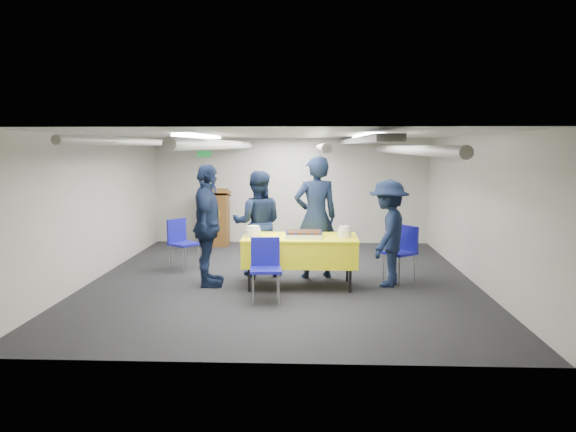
% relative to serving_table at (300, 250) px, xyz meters
% --- Properties ---
extents(ground, '(7.00, 7.00, 0.00)m').
position_rel_serving_table_xyz_m(ground, '(-0.29, 0.43, -0.56)').
color(ground, black).
rests_on(ground, ground).
extents(room_shell, '(6.00, 7.00, 2.30)m').
position_rel_serving_table_xyz_m(room_shell, '(-0.19, 0.84, 1.25)').
color(room_shell, beige).
rests_on(room_shell, ground).
extents(serving_table, '(1.72, 0.92, 0.77)m').
position_rel_serving_table_xyz_m(serving_table, '(0.00, 0.00, 0.00)').
color(serving_table, black).
rests_on(serving_table, ground).
extents(sheet_cake, '(0.55, 0.43, 0.10)m').
position_rel_serving_table_xyz_m(sheet_cake, '(0.06, -0.07, 0.26)').
color(sheet_cake, white).
rests_on(sheet_cake, serving_table).
extents(plate_stack_left, '(0.23, 0.23, 0.16)m').
position_rel_serving_table_xyz_m(plate_stack_left, '(-0.71, -0.05, 0.29)').
color(plate_stack_left, white).
rests_on(plate_stack_left, serving_table).
extents(plate_stack_right, '(0.21, 0.21, 0.17)m').
position_rel_serving_table_xyz_m(plate_stack_right, '(0.66, -0.05, 0.29)').
color(plate_stack_right, white).
rests_on(plate_stack_right, serving_table).
extents(podium, '(0.62, 0.53, 1.25)m').
position_rel_serving_table_xyz_m(podium, '(-1.89, 3.48, 0.05)').
color(podium, brown).
rests_on(podium, ground).
extents(chair_near, '(0.46, 0.46, 0.87)m').
position_rel_serving_table_xyz_m(chair_near, '(-0.46, -0.81, -0.03)').
color(chair_near, gray).
rests_on(chair_near, ground).
extents(chair_right, '(0.59, 0.59, 0.87)m').
position_rel_serving_table_xyz_m(chair_right, '(1.62, 0.47, -0.03)').
color(chair_right, gray).
rests_on(chair_right, ground).
extents(chair_left, '(0.59, 0.59, 0.87)m').
position_rel_serving_table_xyz_m(chair_left, '(-2.09, 1.13, -0.03)').
color(chair_left, gray).
rests_on(chair_left, ground).
extents(sailor_a, '(0.82, 0.65, 1.97)m').
position_rel_serving_table_xyz_m(sailor_a, '(0.24, 0.62, 0.43)').
color(sailor_a, black).
rests_on(sailor_a, ground).
extents(sailor_b, '(0.86, 0.68, 1.72)m').
position_rel_serving_table_xyz_m(sailor_b, '(-0.72, 0.77, 0.30)').
color(sailor_b, black).
rests_on(sailor_b, ground).
extents(sailor_c, '(0.55, 1.12, 1.86)m').
position_rel_serving_table_xyz_m(sailor_c, '(-1.40, -0.00, 0.37)').
color(sailor_c, black).
rests_on(sailor_c, ground).
extents(sailor_d, '(0.94, 1.19, 1.62)m').
position_rel_serving_table_xyz_m(sailor_d, '(1.34, 0.11, 0.25)').
color(sailor_d, black).
rests_on(sailor_d, ground).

